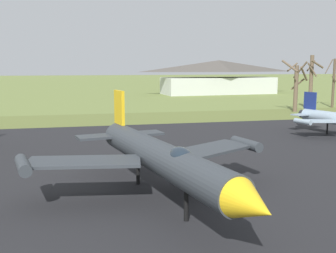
# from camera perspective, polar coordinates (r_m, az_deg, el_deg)

# --- Properties ---
(asphalt_apron) EXTENTS (76.47, 50.10, 0.05)m
(asphalt_apron) POSITION_cam_1_polar(r_m,az_deg,el_deg) (25.55, 13.63, -7.44)
(asphalt_apron) COLOR black
(asphalt_apron) RESTS_ON ground
(grass_verge_strip) EXTENTS (136.47, 12.00, 0.06)m
(grass_verge_strip) POSITION_cam_1_polar(r_m,az_deg,el_deg) (54.55, -1.12, 1.27)
(grass_verge_strip) COLOR #5F6A32
(grass_verge_strip) RESTS_ON ground
(jet_fighter_front_left) EXTENTS (13.80, 16.83, 5.39)m
(jet_fighter_front_left) POSITION_cam_1_polar(r_m,az_deg,el_deg) (20.53, -1.08, -4.33)
(jet_fighter_front_left) COLOR #33383D
(jet_fighter_front_left) RESTS_ON ground
(bare_tree_center) EXTENTS (3.82, 3.56, 7.86)m
(bare_tree_center) POSITION_cam_1_polar(r_m,az_deg,el_deg) (64.05, 17.64, 5.76)
(bare_tree_center) COLOR brown
(bare_tree_center) RESTS_ON ground
(bare_tree_right_of_center) EXTENTS (2.49, 2.37, 8.64)m
(bare_tree_right_of_center) POSITION_cam_1_polar(r_m,az_deg,el_deg) (68.45, 19.60, 6.18)
(bare_tree_right_of_center) COLOR brown
(bare_tree_right_of_center) RESTS_ON ground
(bare_tree_far_right) EXTENTS (3.11, 3.12, 10.00)m
(bare_tree_far_right) POSITION_cam_1_polar(r_m,az_deg,el_deg) (73.22, 22.49, 6.22)
(bare_tree_far_right) COLOR brown
(bare_tree_far_right) RESTS_ON ground
(visitor_building) EXTENTS (29.90, 11.78, 8.32)m
(visitor_building) POSITION_cam_1_polar(r_m,az_deg,el_deg) (102.07, 7.18, 6.93)
(visitor_building) COLOR beige
(visitor_building) RESTS_ON ground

